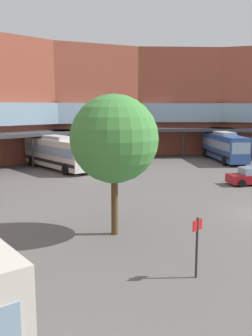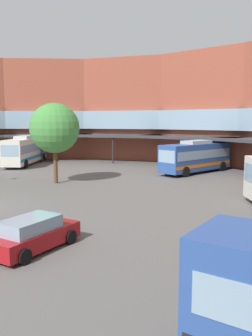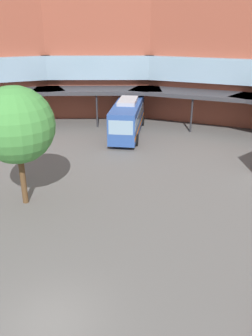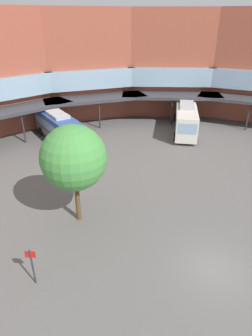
{
  "view_description": "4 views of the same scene",
  "coord_description": "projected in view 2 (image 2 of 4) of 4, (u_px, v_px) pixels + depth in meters",
  "views": [
    {
      "loc": [
        -24.67,
        -0.07,
        6.81
      ],
      "look_at": [
        0.63,
        10.01,
        2.35
      ],
      "focal_mm": 40.19,
      "sensor_mm": 36.0,
      "label": 1
    },
    {
      "loc": [
        25.37,
        -2.18,
        5.83
      ],
      "look_at": [
        2.8,
        10.01,
        2.42
      ],
      "focal_mm": 38.04,
      "sensor_mm": 36.0,
      "label": 2
    },
    {
      "loc": [
        6.35,
        -8.18,
        10.81
      ],
      "look_at": [
        -1.86,
        12.87,
        1.12
      ],
      "focal_mm": 36.78,
      "sensor_mm": 36.0,
      "label": 3
    },
    {
      "loc": [
        -9.44,
        -10.31,
        13.73
      ],
      "look_at": [
        -1.65,
        11.5,
        1.59
      ],
      "focal_mm": 31.0,
      "sensor_mm": 36.0,
      "label": 4
    }
  ],
  "objects": [
    {
      "name": "station_building",
      "position": [
        202.0,
        106.0,
        32.1
      ],
      "size": [
        73.41,
        42.03,
        14.89
      ],
      "color": "#9E4C38",
      "rests_on": "ground"
    },
    {
      "name": "plaza_tree",
      "position": [
        55.0,
        128.0,
        32.81
      ],
      "size": [
        4.62,
        4.62,
        7.47
      ],
      "color": "brown",
      "rests_on": "ground"
    },
    {
      "name": "parked_car",
      "position": [
        33.0,
        234.0,
        16.06
      ],
      "size": [
        3.79,
        4.7,
        1.53
      ],
      "rotation": [
        0.0,
        0.0,
        2.1
      ],
      "color": "#A51419",
      "rests_on": "ground"
    },
    {
      "name": "bus_2",
      "position": [
        26.0,
        150.0,
        47.62
      ],
      "size": [
        11.37,
        8.12,
        3.86
      ],
      "rotation": [
        0.0,
        0.0,
        5.75
      ],
      "color": "silver",
      "rests_on": "ground"
    },
    {
      "name": "bus_0",
      "position": [
        196.0,
        156.0,
        39.96
      ],
      "size": [
        4.83,
        10.38,
        3.65
      ],
      "rotation": [
        0.0,
        0.0,
        4.96
      ],
      "color": "#2D519E",
      "rests_on": "ground"
    }
  ]
}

